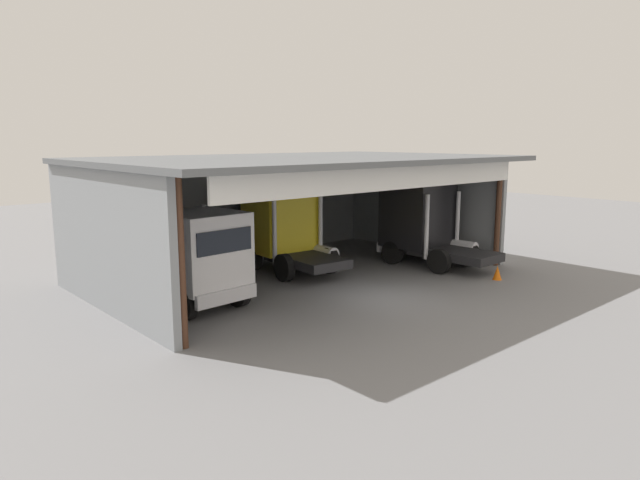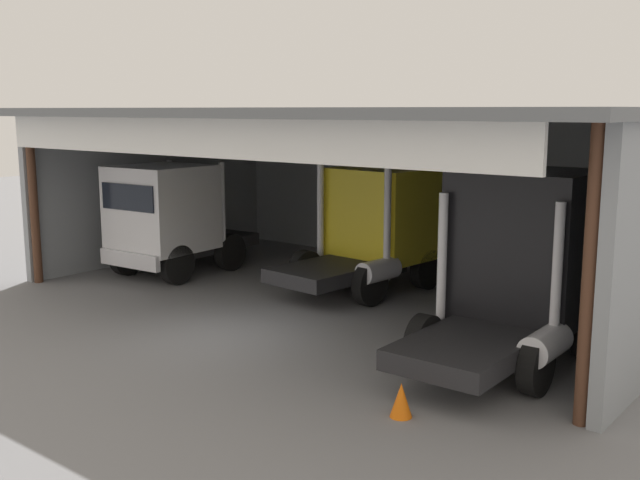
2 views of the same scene
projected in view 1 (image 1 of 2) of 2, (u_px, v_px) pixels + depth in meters
ground_plane at (381, 297)px, 20.29m from camera, size 80.00×80.00×0.00m
workshop_shed at (286, 189)px, 23.64m from camera, size 16.46×10.63×4.85m
truck_white_yard_outside at (197, 257)px, 18.66m from camera, size 2.76×4.79×3.29m
truck_yellow_center_bay at (285, 230)px, 24.18m from camera, size 2.83×5.12×3.38m
truck_black_right_bay at (423, 221)px, 25.49m from camera, size 2.69×5.28×3.66m
oil_drum at (286, 244)px, 28.04m from camera, size 0.58×0.58×0.86m
tool_cart at (201, 256)px, 24.94m from camera, size 0.90×0.60×1.00m
traffic_cone at (497, 273)px, 22.75m from camera, size 0.36×0.36×0.56m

